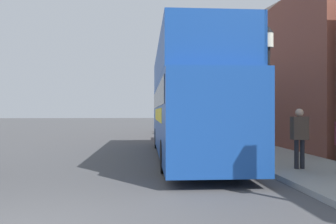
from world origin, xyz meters
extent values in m
plane|color=#4C4C4F|center=(0.00, 21.00, 0.00)|extent=(144.00, 144.00, 0.00)
cube|color=#999993|center=(6.75, 18.00, 0.07)|extent=(2.96, 108.00, 0.14)
cube|color=brown|center=(11.23, 17.03, 3.49)|extent=(6.00, 21.48, 6.98)
pyramid|color=#473D38|center=(11.23, 17.03, 8.19)|extent=(6.00, 21.48, 2.42)
cube|color=#19479E|center=(3.60, 7.96, 1.54)|extent=(2.67, 10.95, 2.55)
cube|color=yellow|center=(3.59, 7.42, 1.67)|extent=(2.59, 6.05, 0.45)
cube|color=black|center=(3.60, 7.96, 2.32)|extent=(2.68, 10.08, 0.70)
cube|color=#19479E|center=(3.60, 7.96, 2.87)|extent=(2.65, 10.08, 0.10)
cube|color=#19479E|center=(2.41, 7.98, 3.57)|extent=(0.26, 10.03, 1.30)
cube|color=#19479E|center=(4.80, 7.94, 3.57)|extent=(0.26, 10.03, 1.30)
cube|color=#19479E|center=(3.51, 2.98, 3.57)|extent=(2.46, 0.12, 1.30)
cube|color=#19479E|center=(3.68, 12.21, 3.57)|extent=(2.49, 1.57, 1.30)
cylinder|color=black|center=(2.56, 11.36, 0.48)|extent=(0.30, 0.97, 0.97)
cylinder|color=black|center=(4.77, 11.32, 0.48)|extent=(0.30, 0.97, 0.97)
cylinder|color=black|center=(2.43, 4.82, 0.48)|extent=(0.30, 0.97, 0.97)
cylinder|color=black|center=(4.65, 4.78, 0.48)|extent=(0.30, 0.97, 0.97)
cube|color=maroon|center=(4.11, 16.18, 0.51)|extent=(1.96, 4.62, 0.70)
cube|color=black|center=(4.11, 16.04, 1.14)|extent=(1.67, 2.24, 0.56)
cylinder|color=black|center=(3.32, 17.62, 0.30)|extent=(0.22, 0.61, 0.60)
cylinder|color=black|center=(4.99, 17.57, 0.30)|extent=(0.22, 0.61, 0.60)
cylinder|color=black|center=(3.23, 14.79, 0.30)|extent=(0.22, 0.61, 0.60)
cylinder|color=black|center=(4.90, 14.73, 0.30)|extent=(0.22, 0.61, 0.60)
cylinder|color=#232328|center=(6.20, 4.43, 0.56)|extent=(0.13, 0.13, 0.84)
cylinder|color=#232328|center=(6.37, 4.43, 0.56)|extent=(0.13, 0.13, 0.84)
cube|color=#4C3D33|center=(6.28, 4.43, 1.31)|extent=(0.45, 0.25, 0.66)
sphere|color=tan|center=(6.28, 4.43, 1.76)|extent=(0.23, 0.23, 0.23)
cylinder|color=black|center=(5.65, 5.17, 1.95)|extent=(0.13, 0.13, 3.63)
cylinder|color=silver|center=(5.65, 5.17, 3.99)|extent=(0.32, 0.32, 0.45)
cone|color=black|center=(5.65, 5.17, 4.33)|extent=(0.35, 0.35, 0.22)
cylinder|color=black|center=(5.95, 13.33, 2.26)|extent=(0.13, 0.13, 4.24)
cylinder|color=silver|center=(5.95, 13.33, 4.60)|extent=(0.32, 0.32, 0.45)
cone|color=black|center=(5.95, 13.33, 4.94)|extent=(0.35, 0.35, 0.22)
cylinder|color=black|center=(5.78, 21.50, 2.26)|extent=(0.13, 0.13, 4.24)
cylinder|color=silver|center=(5.78, 21.50, 4.60)|extent=(0.32, 0.32, 0.45)
cone|color=black|center=(5.78, 21.50, 4.94)|extent=(0.35, 0.35, 0.22)
camera|label=1|loc=(1.70, -4.63, 1.77)|focal=35.00mm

